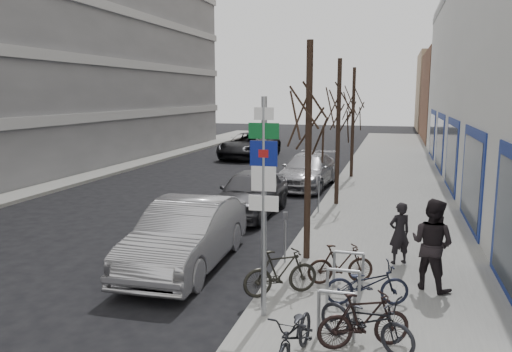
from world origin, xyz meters
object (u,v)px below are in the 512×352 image
Objects in this scene: bike_far_inner at (341,264)px; tree_near at (309,100)px; bike_far_curb at (366,315)px; pedestrian_far at (432,243)px; meter_back at (337,168)px; lane_car at (249,145)px; bike_near_right at (364,320)px; parked_car_back at (308,171)px; meter_front at (285,232)px; highway_sign_pole at (264,194)px; bike_mid_inner at (281,272)px; tree_mid at (339,97)px; pedestrian_near at (399,233)px; tree_far at (354,96)px; parked_car_mid at (251,192)px; bike_near_left at (296,331)px; bike_rack at (343,285)px; bike_mid_curb at (367,280)px; parked_car_front at (186,235)px; meter_mid at (319,190)px.

tree_near is at bearing 10.77° from bike_far_inner.
pedestrian_far is (1.18, 2.87, 0.46)m from bike_far_curb.
lane_car is at bearing 126.54° from meter_back.
bike_near_right is 15.03m from parked_car_back.
meter_front is at bearing 5.32° from bike_near_right.
highway_sign_pole reaches higher than bike_mid_inner.
tree_near and tree_mid have the same top height.
parked_car_back is 3.40× the size of pedestrian_near.
tree_mid is at bearing -101.05° from pedestrian_near.
highway_sign_pole is 0.76× the size of tree_near.
tree_near reaches higher than pedestrian_far.
bike_near_right is at bearing 99.69° from pedestrian_far.
tree_far reaches higher than pedestrian_far.
lane_car is (-9.00, 23.90, 0.16)m from bike_far_curb.
parked_car_mid is (-4.47, 8.81, 0.17)m from bike_near_right.
bike_near_left is at bearing -82.09° from tree_near.
bike_far_curb is 14.96m from parked_car_back.
meter_back is at bearing -48.05° from lane_car.
parked_car_back is 10.97m from pedestrian_near.
highway_sign_pole reaches higher than meter_front.
tree_far is 14.86m from pedestrian_far.
parked_car_mid is at bearing 2.62° from bike_near_right.
bike_near_right is at bearing -174.53° from bike_far_curb.
highway_sign_pole is at bearing 44.69° from bike_near_right.
parked_car_back is (-2.46, 15.38, 0.09)m from bike_near_left.
bike_near_left is at bearing 155.14° from bike_far_curb.
bike_rack is 0.58m from bike_mid_curb.
bike_mid_curb is 1.16m from bike_far_inner.
parked_car_mid reaches higher than bike_far_inner.
parked_car_front is at bearing 60.56° from bike_far_inner.
lane_car reaches higher than bike_near_right.
bike_far_curb is (1.70, -17.15, -3.43)m from tree_far.
bike_rack is at bearing 165.24° from bike_far_inner.
pedestrian_near is (5.03, -4.39, 0.11)m from parked_car_mid.
bike_near_right is 1.73m from bike_mid_curb.
meter_mid is 9.47m from bike_near_right.
lane_car is (-4.50, 20.82, 0.00)m from parked_car_front.
meter_mid is 0.76× the size of bike_near_left.
tree_near reaches higher than highway_sign_pole.
bike_rack is 4.40m from parked_car_front.
highway_sign_pole is 0.76× the size of tree_far.
highway_sign_pole is 2.76× the size of pedestrian_near.
highway_sign_pole is 3.31× the size of meter_mid.
bike_rack is 1.38× the size of bike_mid_curb.
tree_far is 0.92× the size of lane_car.
parked_car_mid is 8.16m from pedestrian_far.
parked_car_mid is at bearing 87.82° from parked_car_front.
parked_car_mid is at bearing -111.65° from meter_back.
highway_sign_pole is 24.37m from lane_car.
pedestrian_near is at bearing -28.10° from bike_mid_curb.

